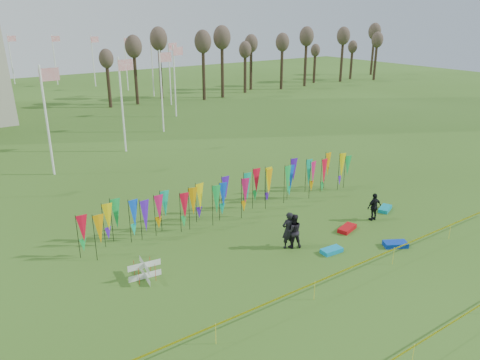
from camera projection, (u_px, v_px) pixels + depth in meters
ground at (316, 266)px, 22.36m from camera, size 160.00×160.00×0.00m
banner_row at (235, 190)px, 27.62m from camera, size 18.64×0.64×2.43m
caution_tape_near at (345, 271)px, 20.44m from camera, size 26.00×0.02×0.90m
caution_tape_far at (445, 328)px, 16.74m from camera, size 26.00×0.02×0.90m
tree_line at (271, 48)px, 71.41m from camera, size 53.92×1.92×7.84m
box_kite at (145, 271)px, 21.12m from camera, size 0.78×0.78×0.86m
person_left at (288, 230)px, 23.77m from camera, size 0.79×0.63×1.97m
person_mid at (293, 231)px, 23.84m from camera, size 1.04×0.88×1.84m
person_right at (374, 207)px, 27.00m from camera, size 1.03×0.67×1.66m
kite_bag_turquoise at (332, 250)px, 23.57m from camera, size 1.14×0.62×0.22m
kite_bag_blue at (395, 244)px, 24.17m from camera, size 1.35×1.14×0.25m
kite_bag_red at (347, 228)px, 25.95m from camera, size 1.37×0.92×0.23m
kite_bag_teal at (385, 209)px, 28.55m from camera, size 1.29×0.98×0.22m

